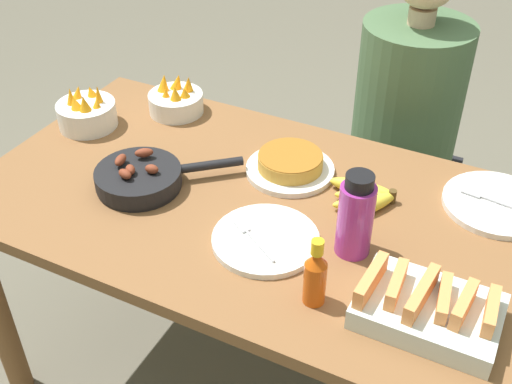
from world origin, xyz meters
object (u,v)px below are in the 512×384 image
at_px(empty_plate_far_left, 496,204).
at_px(water_bottle, 356,216).
at_px(skillet, 141,177).
at_px(fruit_bowl_mango, 176,100).
at_px(empty_plate_near_front, 265,240).
at_px(banana_bunch, 365,197).
at_px(fruit_bowl_citrus, 87,113).
at_px(frittata_plate_center, 290,165).
at_px(person_figure, 399,160).
at_px(melon_tray, 427,308).
at_px(hot_sauce_bottle, 315,275).

relative_size(empty_plate_far_left, water_bottle, 1.27).
xyz_separation_m(skillet, fruit_bowl_mango, (-0.13, 0.37, 0.01)).
distance_m(skillet, empty_plate_near_front, 0.39).
distance_m(banana_bunch, fruit_bowl_citrus, 0.86).
bearing_deg(frittata_plate_center, empty_plate_near_front, -76.91).
bearing_deg(fruit_bowl_mango, empty_plate_near_front, -39.62).
height_order(water_bottle, person_figure, person_figure).
relative_size(empty_plate_far_left, fruit_bowl_citrus, 1.54).
distance_m(melon_tray, empty_plate_near_front, 0.40).
distance_m(empty_plate_near_front, hot_sauce_bottle, 0.22).
height_order(banana_bunch, skillet, skillet).
bearing_deg(banana_bunch, fruit_bowl_mango, 165.00).
xyz_separation_m(water_bottle, person_figure, (-0.08, 0.76, -0.33)).
relative_size(skillet, fruit_bowl_mango, 1.98).
bearing_deg(empty_plate_far_left, skillet, -158.70).
bearing_deg(person_figure, fruit_bowl_mango, -147.08).
bearing_deg(empty_plate_far_left, empty_plate_near_front, -140.13).
distance_m(skillet, person_figure, 0.95).
xyz_separation_m(melon_tray, empty_plate_far_left, (0.06, 0.45, -0.03)).
bearing_deg(person_figure, banana_bunch, -84.86).
bearing_deg(fruit_bowl_citrus, banana_bunch, 0.65).
distance_m(melon_tray, person_figure, 0.97).
bearing_deg(water_bottle, hot_sauce_bottle, -95.48).
bearing_deg(frittata_plate_center, skillet, -143.95).
height_order(frittata_plate_center, person_figure, person_figure).
relative_size(melon_tray, frittata_plate_center, 1.19).
relative_size(empty_plate_near_front, fruit_bowl_mango, 1.51).
height_order(melon_tray, frittata_plate_center, melon_tray).
height_order(melon_tray, fruit_bowl_mango, fruit_bowl_mango).
relative_size(water_bottle, hot_sauce_bottle, 1.27).
bearing_deg(empty_plate_far_left, hot_sauce_bottle, -119.66).
distance_m(melon_tray, water_bottle, 0.25).
height_order(fruit_bowl_citrus, water_bottle, water_bottle).
height_order(skillet, frittata_plate_center, skillet).
bearing_deg(fruit_bowl_mango, person_figure, 32.92).
xyz_separation_m(banana_bunch, melon_tray, (0.24, -0.31, 0.02)).
distance_m(empty_plate_near_front, empty_plate_far_left, 0.59).
bearing_deg(fruit_bowl_mango, empty_plate_far_left, -2.61).
xyz_separation_m(empty_plate_near_front, hot_sauce_bottle, (0.17, -0.12, 0.06)).
xyz_separation_m(banana_bunch, water_bottle, (0.03, -0.18, 0.08)).
xyz_separation_m(fruit_bowl_citrus, hot_sauce_bottle, (0.87, -0.35, 0.03)).
bearing_deg(frittata_plate_center, banana_bunch, -10.05).
height_order(melon_tray, hot_sauce_bottle, hot_sauce_bottle).
relative_size(fruit_bowl_citrus, person_figure, 0.14).
height_order(water_bottle, hot_sauce_bottle, water_bottle).
bearing_deg(person_figure, frittata_plate_center, -107.63).
distance_m(water_bottle, person_figure, 0.83).
bearing_deg(banana_bunch, empty_plate_far_left, 24.49).
xyz_separation_m(empty_plate_far_left, person_figure, (-0.35, 0.44, -0.24)).
height_order(hot_sauce_bottle, person_figure, person_figure).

